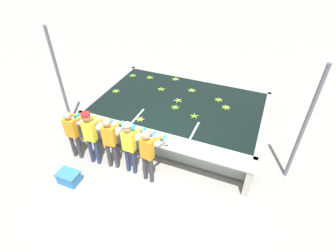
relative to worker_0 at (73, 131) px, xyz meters
name	(u,v)px	position (x,y,z in m)	size (l,w,h in m)	color
ground_plane	(152,168)	(2.15, 0.36, -0.92)	(80.00, 80.00, 0.00)	gray
wash_tank	(179,114)	(2.15, 2.51, -0.49)	(5.25, 3.42, 0.88)	gray
work_ledge	(154,146)	(2.15, 0.58, -0.28)	(5.25, 0.45, 0.88)	#B7B2A3
worker_0	(73,131)	(0.00, 0.00, 0.00)	(0.41, 0.71, 1.56)	#38383D
worker_1	(91,133)	(0.61, 0.00, 0.10)	(0.43, 0.73, 1.67)	navy
worker_2	(110,139)	(1.15, 0.06, 0.05)	(0.48, 0.74, 1.63)	#38383D
worker_3	(130,144)	(1.71, 0.08, 0.05)	(0.41, 0.72, 1.61)	navy
worker_4	(148,151)	(2.27, 0.00, 0.06)	(0.48, 0.73, 1.64)	#38383D
banana_bunch_floating_0	(219,100)	(3.26, 3.09, -0.03)	(0.27, 0.28, 0.08)	#9EC642
banana_bunch_floating_1	(150,78)	(0.57, 3.62, -0.03)	(0.28, 0.28, 0.08)	#7FAD33
banana_bunch_floating_2	(161,89)	(1.29, 3.01, -0.03)	(0.27, 0.28, 0.08)	#8CB738
banana_bunch_floating_3	(226,107)	(3.57, 2.75, -0.03)	(0.28, 0.28, 0.08)	#9EC642
banana_bunch_floating_4	(175,107)	(2.14, 2.15, -0.03)	(0.27, 0.28, 0.08)	#75A333
banana_bunch_floating_5	(140,119)	(1.42, 1.19, -0.03)	(0.27, 0.28, 0.08)	#8CB738
banana_bunch_floating_6	(178,100)	(2.07, 2.56, -0.03)	(0.28, 0.26, 0.08)	#9EC642
banana_bunch_floating_7	(192,90)	(2.28, 3.33, -0.03)	(0.28, 0.26, 0.08)	#93BC3D
banana_bunch_floating_8	(133,76)	(-0.08, 3.53, -0.03)	(0.28, 0.27, 0.08)	#7FAD33
banana_bunch_floating_9	(194,116)	(2.82, 1.94, -0.03)	(0.27, 0.28, 0.08)	#7FAD33
banana_bunch_floating_10	(175,79)	(1.48, 3.87, -0.03)	(0.28, 0.26, 0.08)	#93BC3D
banana_bunch_floating_11	(116,91)	(-0.06, 2.31, -0.03)	(0.28, 0.28, 0.08)	#8CB738
banana_bunch_ledge_0	(131,130)	(1.44, 0.66, -0.02)	(0.28, 0.26, 0.08)	#75A333
banana_bunch_ledge_1	(92,123)	(0.28, 0.50, -0.02)	(0.28, 0.26, 0.08)	#75A333
knife_0	(169,145)	(2.61, 0.51, -0.03)	(0.27, 0.26, 0.02)	silver
knife_1	(147,139)	(2.01, 0.49, -0.03)	(0.32, 0.20, 0.02)	silver
crate	(69,177)	(0.39, -0.90, -0.76)	(0.55, 0.39, 0.32)	#3375B7
support_post_left	(59,79)	(-1.32, 1.27, 0.68)	(0.09, 0.09, 3.20)	slate
support_post_right	(304,128)	(5.57, 1.52, 0.68)	(0.09, 0.09, 3.20)	slate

